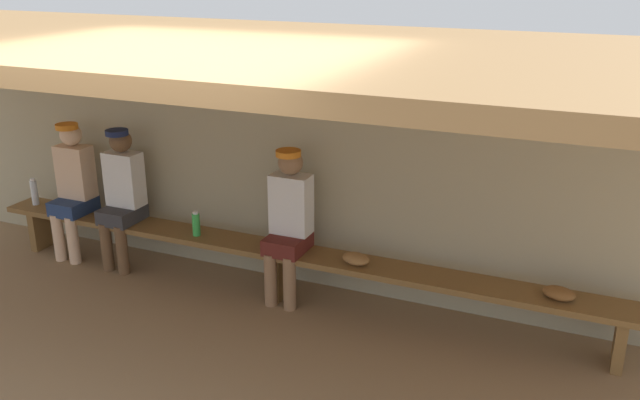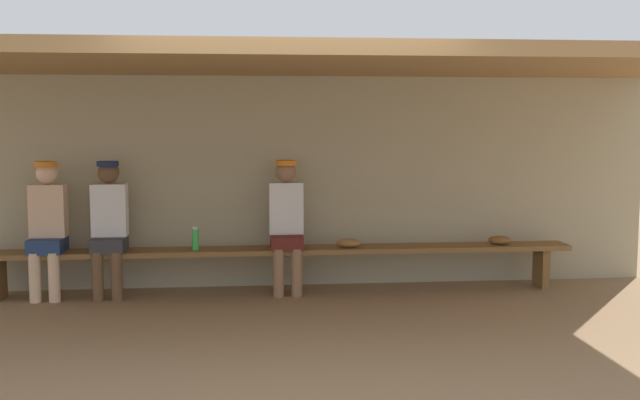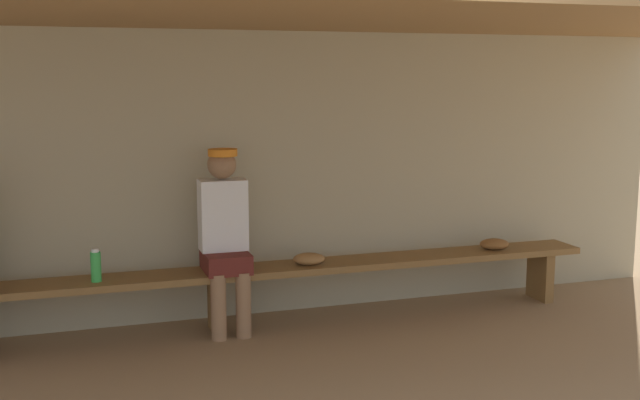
# 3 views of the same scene
# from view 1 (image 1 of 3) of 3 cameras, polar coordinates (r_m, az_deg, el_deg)

# --- Properties ---
(ground_plane) EXTENTS (24.00, 24.00, 0.00)m
(ground_plane) POSITION_cam_1_polar(r_m,az_deg,el_deg) (5.01, -11.36, -15.43)
(ground_plane) COLOR #8C6D4C
(back_wall) EXTENTS (8.00, 0.20, 2.20)m
(back_wall) POSITION_cam_1_polar(r_m,az_deg,el_deg) (6.10, -1.49, 3.03)
(back_wall) COLOR tan
(back_wall) RESTS_ON ground
(dugout_roof) EXTENTS (8.00, 2.80, 0.12)m
(dugout_roof) POSITION_cam_1_polar(r_m,az_deg,el_deg) (4.74, -8.38, 12.32)
(dugout_roof) COLOR #9E7547
(dugout_roof) RESTS_ON back_wall
(bench) EXTENTS (6.00, 0.36, 0.46)m
(bench) POSITION_cam_1_polar(r_m,az_deg,el_deg) (5.98, -3.24, -4.69)
(bench) COLOR brown
(bench) RESTS_ON ground
(player_shirtless_tan) EXTENTS (0.34, 0.42, 1.34)m
(player_shirtless_tan) POSITION_cam_1_polar(r_m,az_deg,el_deg) (7.10, -19.90, 1.25)
(player_shirtless_tan) COLOR navy
(player_shirtless_tan) RESTS_ON ground
(player_in_white) EXTENTS (0.34, 0.42, 1.34)m
(player_in_white) POSITION_cam_1_polar(r_m,az_deg,el_deg) (5.81, -2.64, -1.57)
(player_in_white) COLOR #591E19
(player_in_white) RESTS_ON ground
(player_in_blue) EXTENTS (0.34, 0.42, 1.34)m
(player_in_blue) POSITION_cam_1_polar(r_m,az_deg,el_deg) (6.72, -16.19, 0.65)
(player_in_blue) COLOR #333338
(player_in_blue) RESTS_ON ground
(water_bottle_orange) EXTENTS (0.07, 0.07, 0.23)m
(water_bottle_orange) POSITION_cam_1_polar(r_m,az_deg,el_deg) (6.27, -10.28, -1.97)
(water_bottle_orange) COLOR green
(water_bottle_orange) RESTS_ON bench
(water_bottle_blue) EXTENTS (0.07, 0.07, 0.28)m
(water_bottle_blue) POSITION_cam_1_polar(r_m,az_deg,el_deg) (7.50, -22.70, 0.62)
(water_bottle_blue) COLOR silver
(water_bottle_blue) RESTS_ON bench
(baseball_glove_dark_brown) EXTENTS (0.27, 0.22, 0.09)m
(baseball_glove_dark_brown) POSITION_cam_1_polar(r_m,az_deg,el_deg) (5.64, 3.01, -4.90)
(baseball_glove_dark_brown) COLOR olive
(baseball_glove_dark_brown) RESTS_ON bench
(baseball_glove_worn) EXTENTS (0.27, 0.22, 0.09)m
(baseball_glove_worn) POSITION_cam_1_polar(r_m,az_deg,el_deg) (5.39, 19.30, -7.34)
(baseball_glove_worn) COLOR brown
(baseball_glove_worn) RESTS_ON bench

